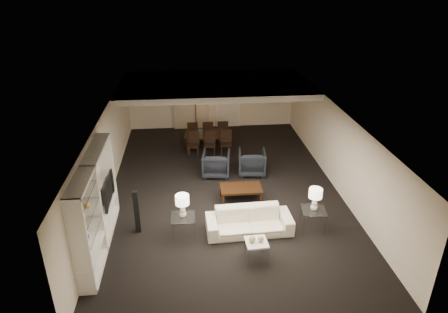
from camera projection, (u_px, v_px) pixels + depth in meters
floor at (224, 188)px, 12.61m from camera, size 11.00×11.00×0.00m
ceiling at (224, 113)px, 11.55m from camera, size 7.00×11.00×0.02m
wall_back at (212, 99)px, 17.04m from camera, size 7.00×0.02×2.50m
wall_front at (253, 279)px, 7.12m from camera, size 7.00×0.02×2.50m
wall_left at (106, 157)px, 11.78m from camera, size 0.02×11.00×2.50m
wall_right at (336, 148)px, 12.38m from camera, size 0.02×11.00×2.50m
ceiling_soffit at (215, 85)px, 14.75m from camera, size 7.00×4.00×0.20m
curtains at (191, 101)px, 16.91m from camera, size 1.50×0.12×2.40m
door at (228, 103)px, 17.16m from camera, size 0.90×0.05×2.10m
painting at (261, 91)px, 17.06m from camera, size 0.95×0.04×0.65m
media_unit at (96, 205)px, 9.48m from camera, size 0.38×3.40×2.35m
pendant_light at (223, 97)px, 14.98m from camera, size 0.52×0.52×0.24m
sofa at (249, 221)px, 10.37m from camera, size 2.25×0.95×0.65m
coffee_table at (241, 194)px, 11.85m from camera, size 1.22×0.71×0.44m
armchair_left at (216, 164)px, 13.25m from camera, size 1.00×1.02×0.83m
armchair_right at (252, 162)px, 13.35m from camera, size 0.98×1.00×0.83m
side_table_left at (184, 226)px, 10.24m from camera, size 0.62×0.62×0.57m
side_table_right at (313, 219)px, 10.53m from camera, size 0.68×0.68×0.57m
table_lamp_left at (183, 206)px, 9.98m from camera, size 0.38×0.38×0.63m
table_lamp_right at (315, 200)px, 10.28m from camera, size 0.38×0.38×0.63m
marble_table at (256, 250)px, 9.40m from camera, size 0.54×0.54×0.51m
gold_gourd_a at (252, 239)px, 9.25m from camera, size 0.16×0.16×0.16m
gold_gourd_b at (261, 239)px, 9.27m from camera, size 0.14×0.14×0.14m
television at (104, 191)px, 10.28m from camera, size 1.17×0.15×0.68m
vase_blue at (86, 236)px, 8.44m from camera, size 0.16×0.16×0.16m
vase_amber at (87, 205)px, 8.63m from camera, size 0.16×0.16×0.17m
floor_speaker at (137, 212)px, 10.26m from camera, size 0.14×0.14×1.21m
dining_table at (209, 141)px, 15.25m from camera, size 1.86×1.15×0.62m
chair_nl at (193, 145)px, 14.55m from camera, size 0.48×0.48×0.93m
chair_nm at (210, 144)px, 14.60m from camera, size 0.47×0.47×0.93m
chair_nr at (226, 144)px, 14.66m from camera, size 0.47×0.47×0.93m
chair_fl at (192, 132)px, 15.72m from camera, size 0.44×0.44×0.93m
chair_fm at (208, 131)px, 15.78m from camera, size 0.44×0.44×0.93m
chair_fr at (223, 131)px, 15.83m from camera, size 0.45×0.45×0.93m
floor_lamp at (196, 111)px, 16.89m from camera, size 0.25×0.25×1.63m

